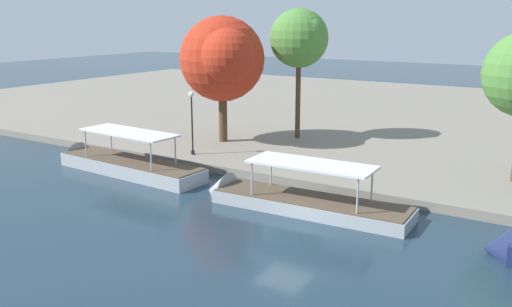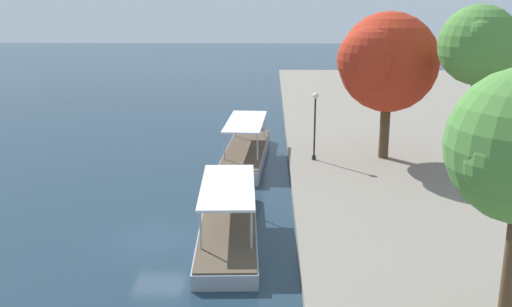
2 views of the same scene
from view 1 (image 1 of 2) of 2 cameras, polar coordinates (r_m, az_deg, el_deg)
ground_plane at (r=27.92m, az=2.90°, el=-8.15°), size 220.00×220.00×0.00m
dock_promenade at (r=59.32m, az=19.39°, el=3.17°), size 120.00×55.00×0.57m
tour_boat_0 at (r=39.68m, az=-13.68°, el=-1.34°), size 13.01×3.47×4.00m
tour_boat_1 at (r=31.33m, az=3.64°, el=-5.05°), size 12.50×3.29×3.86m
lamp_post at (r=40.74m, az=-6.62°, el=3.94°), size 0.41×0.41×4.68m
tree_0 at (r=45.80m, az=4.47°, el=11.88°), size 4.77×4.77×10.63m
tree_2 at (r=44.17m, az=-3.57°, el=9.62°), size 7.13×7.07×10.07m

